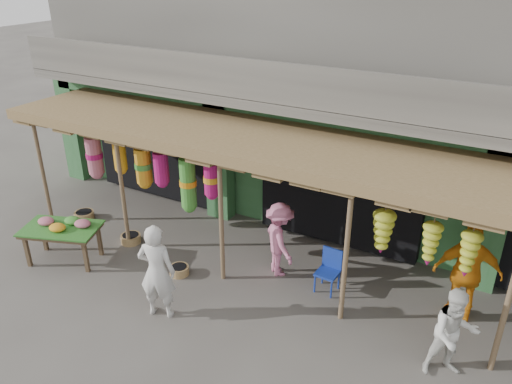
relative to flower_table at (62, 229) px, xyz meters
The scene contains 12 objects.
ground 4.99m from the flower_table, 14.79° to the left, with size 80.00×80.00×0.00m, color #514C47.
building 8.19m from the flower_table, 52.11° to the left, with size 16.40×6.80×7.00m.
awning 5.35m from the flower_table, 24.14° to the left, with size 14.00×2.70×2.79m.
flower_table is the anchor object (origin of this frame).
blue_chair 5.54m from the flower_table, 18.64° to the left, with size 0.43×0.43×0.85m.
basket_left 1.54m from the flower_table, 59.99° to the left, with size 0.45×0.45×0.19m, color olive.
basket_mid 1.96m from the flower_table, 125.82° to the left, with size 0.48×0.48×0.18m, color #A36C49.
basket_right 2.61m from the flower_table, 16.86° to the left, with size 0.39×0.39×0.18m, color olive.
person_front 2.91m from the flower_table, ahead, with size 0.67×0.44×1.83m, color silver.
person_right 7.69m from the flower_table, ahead, with size 0.75×0.58×1.53m, color silver.
person_vendor 7.90m from the flower_table, 15.48° to the left, with size 1.13×0.47×1.93m, color orange.
person_shopper 4.53m from the flower_table, 23.15° to the left, with size 1.01×0.58×1.57m, color pink.
Camera 1 is at (3.15, -7.15, 5.91)m, focal length 35.00 mm.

